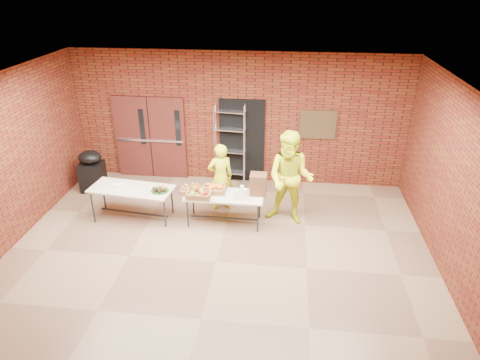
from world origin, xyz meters
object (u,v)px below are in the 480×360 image
covered_grill (92,171)px  volunteer_woman (220,177)px  table_left (132,191)px  coffee_dispenser (258,184)px  table_right (224,197)px  volunteer_man (290,178)px  wire_rack (230,145)px

covered_grill → volunteer_woman: (3.20, -0.52, 0.26)m
table_left → coffee_dispenser: 2.67m
table_left → coffee_dispenser: bearing=9.7°
table_right → volunteer_man: 1.41m
table_right → coffee_dispenser: size_ratio=3.68×
table_left → volunteer_woman: size_ratio=1.18×
wire_rack → table_left: size_ratio=1.11×
volunteer_woman → volunteer_man: bearing=143.9°
coffee_dispenser → volunteer_man: volunteer_man is taller
coffee_dispenser → volunteer_man: 0.66m
wire_rack → covered_grill: (-3.22, -0.81, -0.50)m
table_left → volunteer_man: (3.30, 0.24, 0.35)m
volunteer_man → volunteer_woman: bearing=-179.9°
volunteer_man → table_left: bearing=-161.3°
table_left → volunteer_man: size_ratio=0.90×
wire_rack → coffee_dispenser: bearing=-59.3°
covered_grill → table_right: bearing=-26.7°
wire_rack → table_right: wire_rack is taller
covered_grill → volunteer_man: (4.70, -0.91, 0.50)m
wire_rack → table_left: (-1.82, -1.96, -0.35)m
coffee_dispenser → volunteer_woman: volunteer_woman is taller
volunteer_man → coffee_dispenser: bearing=-156.5°
table_right → volunteer_woman: volunteer_woman is taller
table_right → covered_grill: bearing=161.6°
volunteer_man → wire_rack: bearing=145.3°
wire_rack → volunteer_woman: wire_rack is taller
wire_rack → volunteer_man: size_ratio=1.00×
coffee_dispenser → covered_grill: (-4.06, 1.01, -0.38)m
table_right → wire_rack: bearing=94.5°
table_left → volunteer_woman: (1.80, 0.63, 0.11)m
table_left → table_right: (1.97, 0.01, -0.04)m
wire_rack → coffee_dispenser: size_ratio=4.54×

